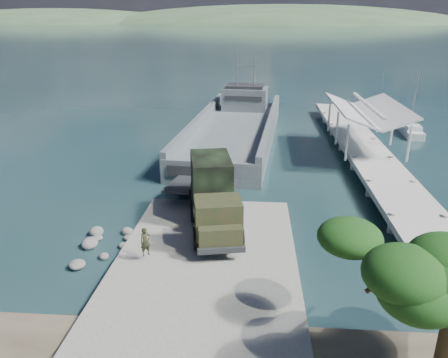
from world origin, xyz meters
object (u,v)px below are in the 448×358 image
sailboat_near (410,131)px  overhang_tree (440,274)px  landing_craft (234,134)px  pier (366,144)px  military_truck (213,195)px  sailboat_far (379,112)px  soldier (146,248)px

sailboat_near → overhang_tree: sailboat_near is taller
landing_craft → overhang_tree: landing_craft is taller
pier → landing_craft: landing_craft is taller
landing_craft → military_truck: (-0.26, -21.12, 1.70)m
military_truck → sailboat_far: sailboat_far is taller
pier → sailboat_near: bearing=53.6°
pier → soldier: pier is taller
soldier → overhang_tree: (12.14, -7.17, 3.64)m
soldier → overhang_tree: overhang_tree is taller
landing_craft → sailboat_near: landing_craft is taller
pier → sailboat_far: sailboat_far is taller
soldier → pier: bearing=14.6°
soldier → overhang_tree: bearing=-67.2°
soldier → sailboat_near: 38.40m
landing_craft → overhang_tree: bearing=-70.0°
pier → overhang_tree: overhang_tree is taller
soldier → sailboat_near: (23.65, 30.24, -0.91)m
soldier → overhang_tree: size_ratio=0.24×
pier → landing_craft: size_ratio=1.33×
landing_craft → sailboat_far: landing_craft is taller
landing_craft → overhang_tree: 34.44m
sailboat_far → overhang_tree: (-10.72, -48.30, 4.64)m
landing_craft → overhang_tree: size_ratio=4.87×
sailboat_near → overhang_tree: size_ratio=1.11×
military_truck → sailboat_far: 41.38m
pier → sailboat_near: size_ratio=5.80×
military_truck → sailboat_far: size_ratio=1.55×
sailboat_far → landing_craft: bearing=-148.9°
sailboat_far → overhang_tree: overhang_tree is taller
pier → soldier: 25.85m
landing_craft → military_truck: 21.19m
military_truck → overhang_tree: size_ratio=1.32×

